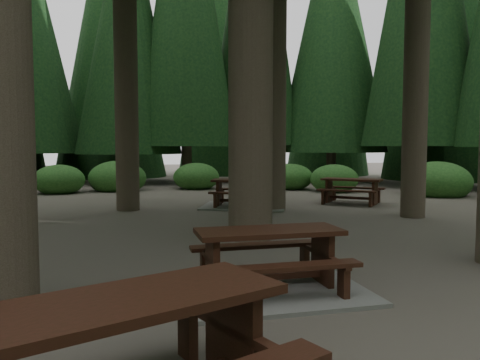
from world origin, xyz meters
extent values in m
plane|color=#4B453D|center=(0.00, 0.00, 0.00)|extent=(80.00, 80.00, 0.00)
cube|color=gray|center=(0.20, -3.02, 0.03)|extent=(2.28, 1.89, 0.05)
cube|color=black|center=(0.20, -3.02, 0.73)|extent=(1.77, 0.71, 0.06)
cube|color=black|center=(0.19, -2.43, 0.44)|extent=(1.76, 0.27, 0.05)
cube|color=black|center=(0.21, -3.60, 0.44)|extent=(1.76, 0.27, 0.05)
cube|color=black|center=(-0.50, -3.03, 0.35)|extent=(0.09, 0.54, 0.70)
cube|color=black|center=(-0.50, -3.03, 0.41)|extent=(0.10, 1.42, 0.06)
cube|color=black|center=(0.90, -3.01, 0.35)|extent=(0.09, 0.54, 0.70)
cube|color=black|center=(0.90, -3.01, 0.41)|extent=(0.10, 1.42, 0.06)
cube|color=black|center=(0.20, -3.02, 0.18)|extent=(1.47, 0.10, 0.08)
cube|color=gray|center=(1.82, 4.88, 0.03)|extent=(2.93, 2.68, 0.05)
cube|color=black|center=(1.82, 4.88, 0.78)|extent=(2.01, 1.33, 0.06)
cube|color=black|center=(2.04, 5.47, 0.47)|extent=(1.85, 0.89, 0.05)
cube|color=black|center=(1.61, 4.29, 0.47)|extent=(1.85, 0.89, 0.05)
cube|color=black|center=(1.12, 5.14, 0.37)|extent=(0.27, 0.57, 0.75)
cube|color=black|center=(1.12, 5.14, 0.44)|extent=(0.59, 1.45, 0.06)
cube|color=black|center=(2.53, 4.63, 0.37)|extent=(0.27, 0.57, 0.75)
cube|color=black|center=(2.53, 4.63, 0.44)|extent=(0.59, 1.45, 0.06)
cube|color=black|center=(1.82, 4.88, 0.19)|extent=(1.50, 0.61, 0.08)
cube|color=black|center=(5.29, 4.94, 0.75)|extent=(1.82, 1.70, 0.06)
cube|color=black|center=(5.68, 5.40, 0.45)|extent=(1.53, 1.36, 0.05)
cube|color=black|center=(4.90, 4.49, 0.45)|extent=(1.53, 1.36, 0.05)
cube|color=black|center=(4.74, 5.41, 0.36)|extent=(0.42, 0.47, 0.72)
cube|color=black|center=(4.74, 5.41, 0.42)|extent=(1.00, 1.15, 0.06)
cube|color=black|center=(5.84, 4.48, 0.36)|extent=(0.42, 0.47, 0.72)
cube|color=black|center=(5.84, 4.48, 0.42)|extent=(1.00, 1.15, 0.06)
cube|color=black|center=(5.29, 4.94, 0.18)|extent=(1.19, 1.03, 0.08)
cube|color=black|center=(-1.45, -5.50, 0.81)|extent=(2.07, 1.44, 0.06)
cube|color=black|center=(-1.70, -4.91, 0.48)|extent=(1.89, 1.00, 0.05)
cube|color=black|center=(-0.74, -5.20, 0.39)|extent=(0.31, 0.58, 0.77)
cube|color=black|center=(-0.74, -5.20, 0.45)|extent=(0.68, 1.47, 0.06)
ellipsoid|color=#22581E|center=(9.44, 6.45, 0.40)|extent=(2.42, 2.42, 1.49)
ellipsoid|color=#22581E|center=(6.43, 8.69, 0.40)|extent=(1.90, 1.90, 1.17)
ellipsoid|color=#22581E|center=(5.14, 10.17, 0.40)|extent=(1.84, 1.84, 1.13)
ellipsoid|color=#22581E|center=(1.30, 11.25, 0.40)|extent=(1.95, 1.95, 1.20)
ellipsoid|color=#22581E|center=(-1.94, 11.21, 0.40)|extent=(2.31, 2.31, 1.42)
ellipsoid|color=#22581E|center=(-4.09, 10.56, 0.40)|extent=(1.93, 1.93, 1.19)
cone|color=black|center=(8.89, 14.45, 8.24)|extent=(5.73, 5.73, 13.48)
cone|color=black|center=(-1.44, 15.36, 7.89)|extent=(5.17, 5.17, 12.91)
cone|color=black|center=(-6.57, 16.72, 8.10)|extent=(5.82, 5.82, 13.26)
cone|color=black|center=(11.00, 19.74, 9.51)|extent=(5.26, 5.26, 19.02)
cone|color=black|center=(4.25, 21.60, 8.07)|extent=(5.34, 5.34, 16.14)
cone|color=black|center=(-2.52, 20.86, 8.43)|extent=(6.57, 6.57, 16.86)
camera|label=1|loc=(-1.43, -8.40, 1.75)|focal=35.00mm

